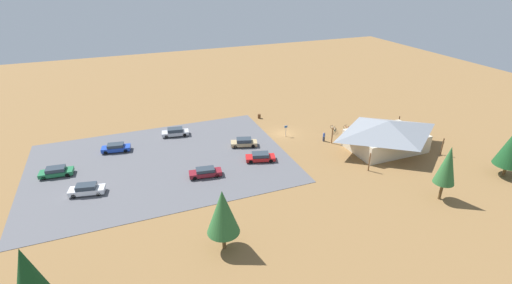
% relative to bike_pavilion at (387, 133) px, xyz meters
% --- Properties ---
extents(ground, '(160.00, 160.00, 0.00)m').
position_rel_bike_pavilion_xyz_m(ground, '(13.19, -11.92, -2.87)').
color(ground, olive).
rests_on(ground, ground).
extents(parking_lot_asphalt, '(39.73, 28.35, 0.05)m').
position_rel_bike_pavilion_xyz_m(parking_lot_asphalt, '(36.12, -8.98, -2.85)').
color(parking_lot_asphalt, '#56565B').
rests_on(parking_lot_asphalt, ground).
extents(bike_pavilion, '(14.80, 10.81, 5.10)m').
position_rel_bike_pavilion_xyz_m(bike_pavilion, '(0.00, 0.00, 0.00)').
color(bike_pavilion, beige).
rests_on(bike_pavilion, ground).
extents(trash_bin, '(0.60, 0.60, 0.90)m').
position_rel_bike_pavilion_xyz_m(trash_bin, '(14.63, -20.71, -2.42)').
color(trash_bin, brown).
rests_on(trash_bin, ground).
extents(lot_sign, '(0.56, 0.08, 2.20)m').
position_rel_bike_pavilion_xyz_m(lot_sign, '(13.43, -10.76, -1.46)').
color(lot_sign, '#99999E').
rests_on(lot_sign, ground).
extents(pine_east, '(3.57, 3.57, 7.48)m').
position_rel_bike_pavilion_xyz_m(pine_east, '(32.62, 13.52, 1.99)').
color(pine_east, brown).
rests_on(pine_east, ground).
extents(pine_west, '(3.00, 3.00, 8.35)m').
position_rel_bike_pavilion_xyz_m(pine_west, '(50.09, 16.84, 2.70)').
color(pine_west, brown).
rests_on(pine_west, ground).
extents(pine_midwest, '(2.67, 2.67, 7.80)m').
position_rel_bike_pavilion_xyz_m(pine_midwest, '(3.03, 14.93, 2.25)').
color(pine_midwest, brown).
rests_on(pine_midwest, ground).
extents(bicycle_red_near_sign, '(0.64, 1.74, 0.86)m').
position_rel_bike_pavilion_xyz_m(bicycle_red_near_sign, '(1.27, -9.14, -2.48)').
color(bicycle_red_near_sign, black).
rests_on(bicycle_red_near_sign, ground).
extents(bicycle_teal_mid_cluster, '(1.38, 1.16, 0.91)m').
position_rel_bike_pavilion_xyz_m(bicycle_teal_mid_cluster, '(4.37, -8.57, -2.47)').
color(bicycle_teal_mid_cluster, black).
rests_on(bicycle_teal_mid_cluster, ground).
extents(bicycle_silver_yard_front, '(1.55, 0.95, 0.88)m').
position_rel_bike_pavilion_xyz_m(bicycle_silver_yard_front, '(-6.87, -5.23, -2.49)').
color(bicycle_silver_yard_front, black).
rests_on(bicycle_silver_yard_front, ground).
extents(bicycle_orange_yard_center, '(0.48, 1.67, 0.84)m').
position_rel_bike_pavilion_xyz_m(bicycle_orange_yard_center, '(-6.42, -7.41, -2.49)').
color(bicycle_orange_yard_center, black).
rests_on(bicycle_orange_yard_center, ground).
extents(bicycle_green_trailside, '(0.67, 1.71, 0.85)m').
position_rel_bike_pavilion_xyz_m(bicycle_green_trailside, '(-3.55, -7.98, -2.50)').
color(bicycle_green_trailside, black).
rests_on(bicycle_green_trailside, ground).
extents(bicycle_purple_front_row, '(1.72, 0.48, 0.90)m').
position_rel_bike_pavilion_xyz_m(bicycle_purple_front_row, '(-1.54, -10.00, -2.49)').
color(bicycle_purple_front_row, black).
rests_on(bicycle_purple_front_row, ground).
extents(bicycle_white_by_bin, '(0.48, 1.64, 0.81)m').
position_rel_bike_pavilion_xyz_m(bicycle_white_by_bin, '(3.74, -10.15, -2.51)').
color(bicycle_white_by_bin, black).
rests_on(bicycle_white_by_bin, ground).
extents(car_red_back_corner, '(4.99, 3.12, 1.33)m').
position_rel_bike_pavilion_xyz_m(car_red_back_corner, '(21.29, -3.73, -2.16)').
color(car_red_back_corner, red).
rests_on(car_red_back_corner, parking_lot_asphalt).
extents(car_white_aisle_side, '(4.88, 2.62, 1.47)m').
position_rel_bike_pavilion_xyz_m(car_white_aisle_side, '(46.83, -3.58, -2.10)').
color(car_white_aisle_side, white).
rests_on(car_white_aisle_side, parking_lot_asphalt).
extents(car_blue_by_curb, '(4.82, 2.51, 1.37)m').
position_rel_bike_pavilion_xyz_m(car_blue_by_curb, '(42.50, -15.63, -2.14)').
color(car_blue_by_curb, '#1E42B2').
rests_on(car_blue_by_curb, parking_lot_asphalt).
extents(car_maroon_far_end, '(4.95, 2.36, 1.34)m').
position_rel_bike_pavilion_xyz_m(car_maroon_far_end, '(30.65, -2.21, -2.15)').
color(car_maroon_far_end, maroon).
rests_on(car_maroon_far_end, parking_lot_asphalt).
extents(car_green_end_stall, '(4.79, 2.32, 1.37)m').
position_rel_bike_pavilion_xyz_m(car_green_end_stall, '(51.11, -10.49, -2.14)').
color(car_green_end_stall, '#1E6B3D').
rests_on(car_green_end_stall, parking_lot_asphalt).
extents(car_silver_front_row, '(5.01, 2.58, 1.44)m').
position_rel_bike_pavilion_xyz_m(car_silver_front_row, '(32.09, -18.34, -2.11)').
color(car_silver_front_row, '#BCBCC1').
rests_on(car_silver_front_row, parking_lot_asphalt).
extents(car_tan_near_entry, '(4.80, 3.01, 1.43)m').
position_rel_bike_pavilion_xyz_m(car_tan_near_entry, '(21.91, -9.66, -2.12)').
color(car_tan_near_entry, tan).
rests_on(car_tan_near_entry, parking_lot_asphalt).
extents(visitor_by_pavilion, '(0.36, 0.36, 1.76)m').
position_rel_bike_pavilion_xyz_m(visitor_by_pavilion, '(8.05, -6.43, -1.95)').
color(visitor_by_pavilion, '#2D3347').
rests_on(visitor_by_pavilion, ground).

